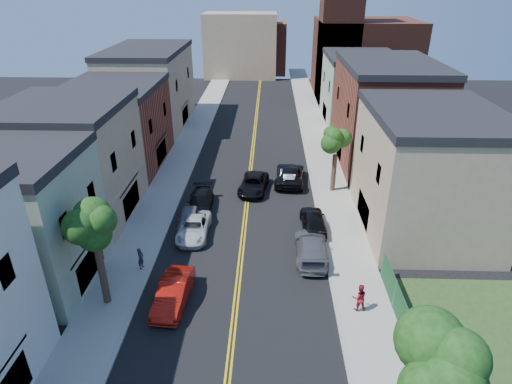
# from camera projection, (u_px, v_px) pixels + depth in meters

# --- Properties ---
(sidewalk_left) EXTENTS (3.20, 100.00, 0.15)m
(sidewalk_left) POSITION_uv_depth(u_px,v_px,m) (184.00, 150.00, 49.69)
(sidewalk_left) COLOR gray
(sidewalk_left) RESTS_ON ground
(sidewalk_right) EXTENTS (3.20, 100.00, 0.15)m
(sidewalk_right) POSITION_uv_depth(u_px,v_px,m) (321.00, 152.00, 49.23)
(sidewalk_right) COLOR gray
(sidewalk_right) RESTS_ON ground
(curb_left) EXTENTS (0.30, 100.00, 0.15)m
(curb_left) POSITION_uv_depth(u_px,v_px,m) (199.00, 150.00, 49.64)
(curb_left) COLOR gray
(curb_left) RESTS_ON ground
(curb_right) EXTENTS (0.30, 100.00, 0.15)m
(curb_right) POSITION_uv_depth(u_px,v_px,m) (306.00, 152.00, 49.28)
(curb_right) COLOR gray
(curb_right) RESTS_ON ground
(bldg_left_palegrn) EXTENTS (9.00, 8.00, 8.50)m
(bldg_left_palegrn) POSITION_uv_depth(u_px,v_px,m) (11.00, 225.00, 26.55)
(bldg_left_palegrn) COLOR gray
(bldg_left_palegrn) RESTS_ON ground
(bldg_left_tan_near) EXTENTS (9.00, 10.00, 9.00)m
(bldg_left_tan_near) POSITION_uv_depth(u_px,v_px,m) (71.00, 165.00, 34.48)
(bldg_left_tan_near) COLOR #998466
(bldg_left_tan_near) RESTS_ON ground
(bldg_left_brick) EXTENTS (9.00, 12.00, 8.00)m
(bldg_left_brick) POSITION_uv_depth(u_px,v_px,m) (116.00, 128.00, 44.53)
(bldg_left_brick) COLOR brown
(bldg_left_brick) RESTS_ON ground
(bldg_left_tan_far) EXTENTS (9.00, 16.00, 9.50)m
(bldg_left_tan_far) POSITION_uv_depth(u_px,v_px,m) (150.00, 89.00, 56.71)
(bldg_left_tan_far) COLOR #998466
(bldg_left_tan_far) RESTS_ON ground
(bldg_right_tan) EXTENTS (9.00, 12.00, 9.00)m
(bldg_right_tan) POSITION_uv_depth(u_px,v_px,m) (427.00, 175.00, 32.77)
(bldg_right_tan) COLOR #998466
(bldg_right_tan) RESTS_ON ground
(bldg_right_brick) EXTENTS (9.00, 14.00, 10.00)m
(bldg_right_brick) POSITION_uv_depth(u_px,v_px,m) (384.00, 116.00, 45.06)
(bldg_right_brick) COLOR brown
(bldg_right_brick) RESTS_ON ground
(bldg_right_palegrn) EXTENTS (9.00, 12.00, 8.50)m
(bldg_right_palegrn) POSITION_uv_depth(u_px,v_px,m) (359.00, 91.00, 57.91)
(bldg_right_palegrn) COLOR gray
(bldg_right_palegrn) RESTS_ON ground
(church) EXTENTS (16.20, 14.20, 22.60)m
(church) POSITION_uv_depth(u_px,v_px,m) (359.00, 51.00, 69.97)
(church) COLOR #4C2319
(church) RESTS_ON ground
(backdrop_left) EXTENTS (14.00, 8.00, 12.00)m
(backdrop_left) POSITION_uv_depth(u_px,v_px,m) (241.00, 46.00, 84.46)
(backdrop_left) COLOR #998466
(backdrop_left) RESTS_ON ground
(backdrop_center) EXTENTS (10.00, 8.00, 10.00)m
(backdrop_center) POSITION_uv_depth(u_px,v_px,m) (261.00, 48.00, 88.37)
(backdrop_center) COLOR brown
(backdrop_center) RESTS_ON ground
(fence_right) EXTENTS (0.04, 15.00, 1.90)m
(fence_right) POSITION_uv_depth(u_px,v_px,m) (418.00, 354.00, 21.47)
(fence_right) COLOR #143F1E
(fence_right) RESTS_ON sidewalk_right
(tree_left_mid) EXTENTS (5.20, 5.20, 9.29)m
(tree_left_mid) POSITION_uv_depth(u_px,v_px,m) (90.00, 209.00, 23.54)
(tree_left_mid) COLOR #312118
(tree_left_mid) RESTS_ON sidewalk_left
(tree_right_corner) EXTENTS (5.80, 5.80, 10.35)m
(tree_right_corner) POSITION_uv_depth(u_px,v_px,m) (453.00, 347.00, 13.82)
(tree_right_corner) COLOR #312118
(tree_right_corner) RESTS_ON sidewalk_right
(tree_right_far) EXTENTS (4.40, 4.40, 8.03)m
(tree_right_far) POSITION_uv_depth(u_px,v_px,m) (337.00, 133.00, 37.75)
(tree_right_far) COLOR #312118
(tree_right_far) RESTS_ON sidewalk_right
(red_sedan) EXTENTS (1.97, 4.85, 1.57)m
(red_sedan) POSITION_uv_depth(u_px,v_px,m) (173.00, 293.00, 26.14)
(red_sedan) COLOR #AE150B
(red_sedan) RESTS_ON ground
(white_pickup) EXTENTS (2.30, 4.92, 1.36)m
(white_pickup) POSITION_uv_depth(u_px,v_px,m) (194.00, 228.00, 33.15)
(white_pickup) COLOR silver
(white_pickup) RESTS_ON ground
(grey_car_left) EXTENTS (1.95, 4.30, 1.43)m
(grey_car_left) POSITION_uv_depth(u_px,v_px,m) (189.00, 218.00, 34.37)
(grey_car_left) COLOR #5B5C62
(grey_car_left) RESTS_ON ground
(black_car_left) EXTENTS (2.31, 5.17, 1.47)m
(black_car_left) POSITION_uv_depth(u_px,v_px,m) (200.00, 202.00, 36.77)
(black_car_left) COLOR black
(black_car_left) RESTS_ON ground
(grey_car_right) EXTENTS (2.38, 5.57, 1.60)m
(grey_car_right) POSITION_uv_depth(u_px,v_px,m) (311.00, 247.00, 30.51)
(grey_car_right) COLOR #585A60
(grey_car_right) RESTS_ON ground
(black_car_right) EXTENTS (1.99, 4.72, 1.59)m
(black_car_right) POSITION_uv_depth(u_px,v_px,m) (313.00, 220.00, 33.90)
(black_car_right) COLOR black
(black_car_right) RESTS_ON ground
(silver_car_right) EXTENTS (1.69, 4.54, 1.48)m
(silver_car_right) POSITION_uv_depth(u_px,v_px,m) (288.00, 176.00, 41.59)
(silver_car_right) COLOR #B8BBC0
(silver_car_right) RESTS_ON ground
(dark_car_right_far) EXTENTS (3.12, 5.98, 1.61)m
(dark_car_right_far) POSITION_uv_depth(u_px,v_px,m) (290.00, 175.00, 41.78)
(dark_car_right_far) COLOR black
(dark_car_right_far) RESTS_ON ground
(black_suv_lane) EXTENTS (3.02, 5.40, 1.43)m
(black_suv_lane) POSITION_uv_depth(u_px,v_px,m) (253.00, 184.00, 40.09)
(black_suv_lane) COLOR black
(black_suv_lane) RESTS_ON ground
(pedestrian_left) EXTENTS (0.47, 0.63, 1.56)m
(pedestrian_left) POSITION_uv_depth(u_px,v_px,m) (141.00, 258.00, 29.08)
(pedestrian_left) COLOR #222429
(pedestrian_left) RESTS_ON sidewalk_left
(pedestrian_right) EXTENTS (0.93, 0.76, 1.79)m
(pedestrian_right) POSITION_uv_depth(u_px,v_px,m) (359.00, 297.00, 25.36)
(pedestrian_right) COLOR maroon
(pedestrian_right) RESTS_ON sidewalk_right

